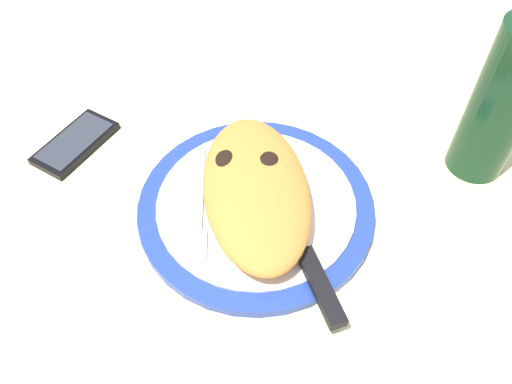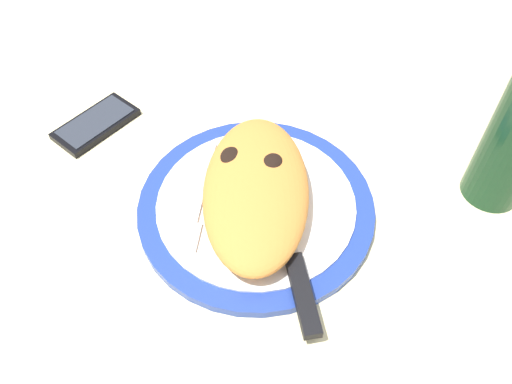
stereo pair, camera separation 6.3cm
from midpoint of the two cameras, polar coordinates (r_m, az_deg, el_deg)
ground_plane at (r=66.64cm, az=2.69°, el=-2.92°), size 150.00×150.00×3.00cm
plate at (r=64.83cm, az=2.76°, el=-1.75°), size 29.87×29.87×1.60cm
calzone at (r=62.42cm, az=2.92°, el=0.29°), size 25.85×15.55×4.94cm
fork at (r=63.81cm, az=-3.66°, el=-1.47°), size 17.44×2.24×0.40cm
knife at (r=58.46cm, az=7.65°, el=-9.00°), size 22.07×8.59×1.20cm
smartphone at (r=77.79cm, az=-15.23°, el=7.22°), size 13.38×11.54×1.16cm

